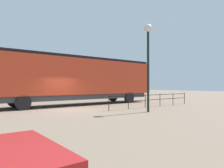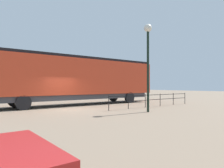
% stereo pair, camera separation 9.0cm
% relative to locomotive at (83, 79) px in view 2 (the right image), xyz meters
% --- Properties ---
extents(ground_plane, '(120.00, 120.00, 0.00)m').
position_rel_locomotive_xyz_m(ground_plane, '(3.03, -2.86, -2.44)').
color(ground_plane, '#84705B').
extents(locomotive, '(2.99, 16.15, 4.38)m').
position_rel_locomotive_xyz_m(locomotive, '(0.00, 0.00, 0.00)').
color(locomotive, red).
rests_on(locomotive, ground_plane).
extents(lamp_post, '(0.53, 0.53, 5.92)m').
position_rel_locomotive_xyz_m(lamp_post, '(7.53, 0.72, 1.80)').
color(lamp_post, black).
rests_on(lamp_post, ground_plane).
extents(platform_fence, '(0.05, 9.30, 1.08)m').
position_rel_locomotive_xyz_m(platform_fence, '(5.42, 3.61, -1.74)').
color(platform_fence, black).
rests_on(platform_fence, ground_plane).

